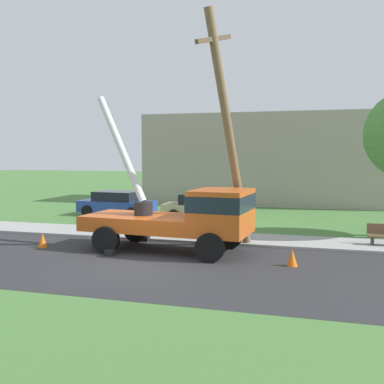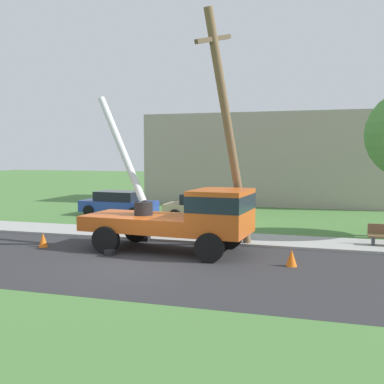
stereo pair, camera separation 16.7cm
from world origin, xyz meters
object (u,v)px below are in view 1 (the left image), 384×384
utility_truck (188,214)px  parked_sedan_blue (117,203)px  parked_sedan_tan (204,207)px  traffic_cone_behind (43,240)px  leaning_utility_pole (228,130)px  traffic_cone_ahead (292,258)px

utility_truck → parked_sedan_blue: 10.94m
utility_truck → parked_sedan_tan: utility_truck is taller
traffic_cone_behind → parked_sedan_blue: (-1.20, 9.20, 0.43)m
leaning_utility_pole → traffic_cone_behind: 8.29m
leaning_utility_pole → traffic_cone_behind: bearing=-166.8°
utility_truck → parked_sedan_tan: size_ratio=1.52×
utility_truck → traffic_cone_behind: size_ratio=12.04×
leaning_utility_pole → traffic_cone_behind: (-6.95, -1.63, -4.22)m
utility_truck → parked_sedan_tan: (-1.52, 8.19, -0.70)m
traffic_cone_ahead → traffic_cone_behind: bearing=177.8°
traffic_cone_ahead → parked_sedan_tan: (-5.35, 9.25, 0.43)m
traffic_cone_behind → parked_sedan_tan: parked_sedan_tan is taller
leaning_utility_pole → traffic_cone_ahead: leaning_utility_pole is taller
parked_sedan_tan → parked_sedan_blue: bearing=176.7°
traffic_cone_ahead → parked_sedan_tan: parked_sedan_tan is taller
leaning_utility_pole → traffic_cone_ahead: (2.53, -1.99, -4.22)m
traffic_cone_ahead → parked_sedan_blue: (-10.68, 9.57, 0.43)m
parked_sedan_blue → parked_sedan_tan: size_ratio=1.02×
leaning_utility_pole → parked_sedan_tan: (-2.82, 7.27, -3.79)m
traffic_cone_ahead → traffic_cone_behind: (-9.48, 0.36, 0.00)m
utility_truck → parked_sedan_blue: size_ratio=1.49×
traffic_cone_behind → parked_sedan_tan: bearing=65.1°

